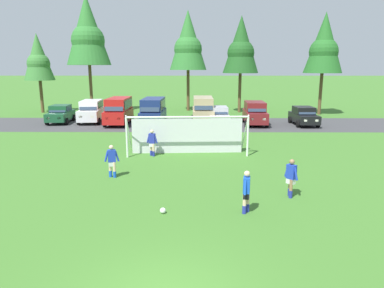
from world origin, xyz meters
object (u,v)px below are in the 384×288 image
at_px(soccer_goal, 187,134).
at_px(parked_car_slot_center_right, 203,109).
at_px(player_winger_left, 112,161).
at_px(parked_car_slot_right, 218,116).
at_px(parked_car_slot_center_left, 119,110).
at_px(parked_car_slot_far_left, 60,114).
at_px(player_midfield_center, 291,178).
at_px(parked_car_slot_far_right, 255,113).
at_px(parked_car_slot_center, 153,111).
at_px(player_defender_far, 246,192).
at_px(soccer_ball, 163,211).
at_px(player_striker_near, 152,143).
at_px(parked_car_slot_left, 92,111).
at_px(parked_car_slot_end, 304,116).

xyz_separation_m(soccer_goal, parked_car_slot_center_right, (1.26, 12.31, 0.05)).
bearing_deg(player_winger_left, parked_car_slot_right, 68.76).
height_order(parked_car_slot_center_left, parked_car_slot_center_right, same).
bearing_deg(soccer_goal, parked_car_slot_far_left, 135.40).
xyz_separation_m(soccer_goal, player_midfield_center, (4.50, -7.54, -0.47)).
distance_m(player_winger_left, parked_car_slot_far_right, 19.07).
distance_m(parked_car_slot_far_left, parked_car_slot_center, 9.41).
xyz_separation_m(player_defender_far, parked_car_slot_center_right, (-1.14, 21.54, 0.52)).
bearing_deg(soccer_ball, player_midfield_center, 18.83).
distance_m(player_striker_near, player_winger_left, 4.56).
bearing_deg(parked_car_slot_center_left, player_striker_near, -69.18).
height_order(parked_car_slot_far_left, parked_car_slot_center_right, parked_car_slot_center_right).
relative_size(parked_car_slot_left, parked_car_slot_center_right, 0.98).
height_order(player_striker_near, parked_car_slot_end, parked_car_slot_end).
xyz_separation_m(player_winger_left, parked_car_slot_left, (-6.10, 17.75, 0.29)).
xyz_separation_m(parked_car_slot_right, parked_car_slot_far_right, (3.45, 0.16, 0.24)).
xyz_separation_m(player_defender_far, parked_car_slot_far_left, (-15.08, 21.73, 0.05)).
bearing_deg(player_midfield_center, soccer_ball, -161.17).
bearing_deg(parked_car_slot_right, player_defender_far, -90.82).
bearing_deg(player_midfield_center, parked_car_slot_left, 124.92).
height_order(player_striker_near, parked_car_slot_center_left, parked_car_slot_center_left).
bearing_deg(parked_car_slot_left, parked_car_slot_center_right, -2.75).
bearing_deg(player_midfield_center, player_defender_far, -141.35).
height_order(soccer_goal, player_midfield_center, soccer_goal).
relative_size(player_winger_left, parked_car_slot_left, 0.35).
xyz_separation_m(parked_car_slot_center, parked_car_slot_right, (6.10, 0.33, -0.47)).
xyz_separation_m(player_winger_left, parked_car_slot_right, (6.31, 16.23, 0.05)).
xyz_separation_m(parked_car_slot_center_left, parked_car_slot_center, (3.32, -0.46, 0.00)).
relative_size(soccer_goal, parked_car_slot_center, 1.55).
relative_size(player_midfield_center, parked_car_slot_left, 0.35).
height_order(soccer_ball, parked_car_slot_center_left, parked_car_slot_center_left).
bearing_deg(parked_car_slot_left, parked_car_slot_center, -16.30).
xyz_separation_m(parked_car_slot_far_left, parked_car_slot_left, (2.96, 0.33, 0.24)).
bearing_deg(parked_car_slot_center, player_winger_left, -90.74).
bearing_deg(parked_car_slot_end, parked_car_slot_center, -178.98).
distance_m(player_striker_near, parked_car_slot_left, 15.43).
bearing_deg(parked_car_slot_far_right, player_striker_near, -124.46).
distance_m(player_winger_left, parked_car_slot_center, 15.91).
xyz_separation_m(parked_car_slot_far_left, parked_car_slot_end, (23.37, -1.26, 0.00)).
height_order(parked_car_slot_center, parked_car_slot_right, parked_car_slot_center).
distance_m(parked_car_slot_center_left, parked_car_slot_right, 9.43).
distance_m(player_striker_near, parked_car_slot_center_left, 12.90).
relative_size(player_winger_left, parked_car_slot_far_right, 0.35).
distance_m(player_midfield_center, parked_car_slot_center_right, 20.12).
bearing_deg(parked_car_slot_left, player_defender_far, -61.22).
height_order(soccer_ball, soccer_goal, soccer_goal).
xyz_separation_m(player_midfield_center, parked_car_slot_center_right, (-3.25, 19.85, 0.52)).
bearing_deg(player_defender_far, parked_car_slot_left, 118.78).
distance_m(soccer_ball, parked_car_slot_right, 20.93).
bearing_deg(player_striker_near, player_midfield_center, -46.25).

